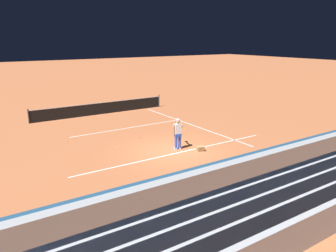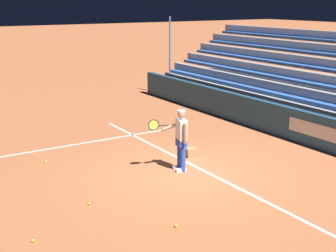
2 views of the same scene
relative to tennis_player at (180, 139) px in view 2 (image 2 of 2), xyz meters
name	(u,v)px [view 2 (image 2 of 2)]	position (x,y,z in m)	size (l,w,h in m)	color
ground_plane	(187,173)	(-0.28, -0.02, -0.89)	(160.00, 160.00, 0.00)	#B7663D
court_baseline_white	(201,169)	(-0.28, -0.52, -0.89)	(12.00, 0.10, 0.01)	white
court_sideline_white	(1,157)	(3.83, 3.98, -0.89)	(0.10, 12.00, 0.01)	white
back_wall_sponsor_board	(309,129)	(-0.30, -4.82, -0.34)	(20.73, 0.25, 1.10)	navy
tennis_player	(180,139)	(0.00, 0.00, 0.00)	(0.71, 0.96, 1.71)	blue
ball_box_cardboard	(190,152)	(0.85, -0.94, -0.76)	(0.40, 0.30, 0.26)	#A87F51
tennis_ball_far_left	(46,161)	(2.64, 2.98, -0.86)	(0.07, 0.07, 0.07)	#CCE533
tennis_ball_near_player	(33,241)	(-1.83, 4.67, -0.86)	(0.07, 0.07, 0.07)	#CCE533
tennis_ball_on_baseline	(89,204)	(-0.80, 3.06, -0.86)	(0.07, 0.07, 0.07)	#CCE533
tennis_ball_by_box	(176,226)	(-2.79, 1.96, -0.86)	(0.07, 0.07, 0.07)	#CCE533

